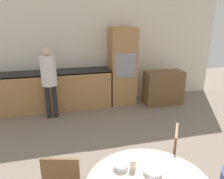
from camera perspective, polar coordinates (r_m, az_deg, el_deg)
wall_back at (r=5.70m, az=-5.52°, el=9.55°), size 6.95×0.05×2.60m
kitchen_counter at (r=5.52m, az=-16.30°, el=-0.23°), size 3.01×0.60×0.94m
oven_unit at (r=5.60m, az=2.71°, el=6.00°), size 0.64×0.59×1.94m
sideboard at (r=5.80m, az=13.25°, el=0.44°), size 0.98×0.45×0.87m
chair_far_right at (r=3.00m, az=13.97°, el=-16.67°), size 0.55×0.55×0.93m
person_standing at (r=4.89m, az=-16.17°, el=3.53°), size 0.33×0.33×1.60m
cup at (r=2.33m, az=5.59°, el=-18.73°), size 0.06×0.06×0.10m
bowl_near at (r=2.34m, az=2.43°, el=-19.30°), size 0.14×0.14×0.05m
bowl_centre at (r=2.32m, az=10.68°, el=-20.20°), size 0.18×0.18×0.04m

